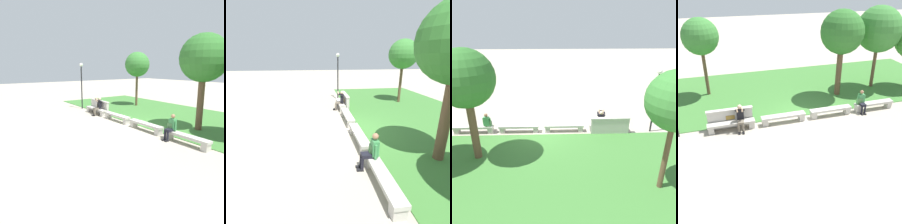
% 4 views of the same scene
% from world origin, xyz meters
% --- Properties ---
extents(ground_plane, '(80.00, 80.00, 0.00)m').
position_xyz_m(ground_plane, '(0.00, 0.00, 0.00)').
color(ground_plane, '#A89E8C').
extents(grass_strip, '(22.31, 8.00, 0.03)m').
position_xyz_m(grass_strip, '(0.00, 4.38, 0.01)').
color(grass_strip, '#3D7533').
rests_on(grass_strip, ground).
extents(bench_main, '(2.32, 0.40, 0.45)m').
position_xyz_m(bench_main, '(-4.00, 0.00, 0.31)').
color(bench_main, '#B7B2A8').
rests_on(bench_main, ground).
extents(bench_near, '(2.32, 0.40, 0.45)m').
position_xyz_m(bench_near, '(-1.33, 0.00, 0.31)').
color(bench_near, '#B7B2A8').
rests_on(bench_near, ground).
extents(bench_mid, '(2.32, 0.40, 0.45)m').
position_xyz_m(bench_mid, '(1.33, 0.00, 0.31)').
color(bench_mid, '#B7B2A8').
rests_on(bench_mid, ground).
extents(bench_far, '(2.32, 0.40, 0.45)m').
position_xyz_m(bench_far, '(4.00, 0.00, 0.31)').
color(bench_far, '#B7B2A8').
rests_on(bench_far, ground).
extents(backrest_wall_with_plaque, '(2.27, 0.24, 1.01)m').
position_xyz_m(backrest_wall_with_plaque, '(-4.00, 0.34, 0.52)').
color(backrest_wall_with_plaque, '#B7B2A8').
rests_on(backrest_wall_with_plaque, ground).
extents(person_photographer, '(0.51, 0.75, 1.32)m').
position_xyz_m(person_photographer, '(-3.53, -0.08, 0.74)').
color(person_photographer, black).
rests_on(person_photographer, ground).
extents(person_distant, '(0.48, 0.68, 1.26)m').
position_xyz_m(person_distant, '(3.15, -0.07, 0.67)').
color(person_distant, black).
rests_on(person_distant, ground).
extents(backpack, '(0.28, 0.24, 0.43)m').
position_xyz_m(backpack, '(3.07, 0.01, 0.63)').
color(backpack, '#4C7F47').
rests_on(backpack, bench_far).
extents(tree_left_background, '(2.55, 2.55, 5.20)m').
position_xyz_m(tree_left_background, '(2.93, 2.52, 3.87)').
color(tree_left_background, brown).
rests_on(tree_left_background, ground).
extents(tree_right_background, '(2.15, 2.15, 4.75)m').
position_xyz_m(tree_right_background, '(-4.98, 4.86, 3.65)').
color(tree_right_background, brown).
rests_on(tree_right_background, ground).
extents(lamp_post, '(0.28, 0.28, 3.77)m').
position_xyz_m(lamp_post, '(-6.50, 0.16, 2.47)').
color(lamp_post, black).
rests_on(lamp_post, ground).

